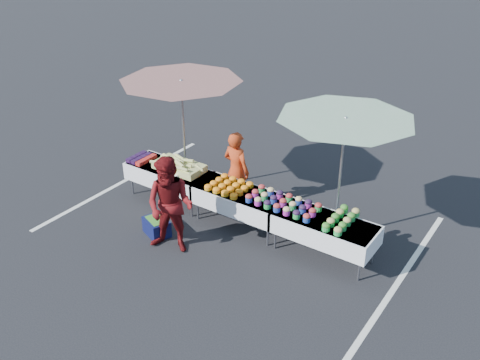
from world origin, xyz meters
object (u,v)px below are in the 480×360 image
Objects in this scene: table_center at (240,199)px; umbrella_right at (345,129)px; customer at (170,206)px; umbrella_left at (182,91)px; table_left at (169,175)px; storage_bin at (157,226)px; table_right at (324,228)px; vendor at (236,170)px.

umbrella_right is at bearing 20.53° from table_center.
umbrella_left is (-1.18, 1.82, 1.38)m from customer.
storage_bin is (0.68, -1.17, -0.41)m from table_left.
vendor is (-2.27, 0.55, 0.25)m from table_right.
umbrella_left reaches higher than storage_bin.
table_center is at bearing 67.25° from storage_bin.
umbrella_left is at bearing -176.95° from umbrella_right.
table_left is 3.60m from table_right.
umbrella_right is (3.46, 0.18, -0.07)m from umbrella_left.
table_left is at bearing 180.00° from table_center.
customer is at bearing -149.97° from table_right.
table_right is at bearing 0.00° from table_center.
customer is 3.00× the size of storage_bin.
vendor is 1.96m from storage_bin.
table_center is 1.80m from table_right.
vendor reaches higher than table_center.
table_center is 0.63× the size of umbrella_left.
table_right is (1.80, 0.00, 0.00)m from table_center.
umbrella_right is at bearing 96.53° from table_right.
table_right is 0.74× the size of umbrella_right.
storage_bin is (-2.85, -1.82, -2.05)m from umbrella_right.
customer is at bearing -57.09° from umbrella_left.
table_right is at bearing 0.00° from table_left.
customer is (1.24, -1.36, 0.33)m from table_left.
umbrella_right is (2.19, 0.10, 1.39)m from vendor.
umbrella_left is (-1.27, -0.09, 1.46)m from vendor.
vendor is at bearing 22.43° from table_left.
storage_bin is at bearing -59.93° from table_left.
table_center is at bearing 135.37° from vendor.
customer is (-0.56, -1.36, 0.33)m from table_center.
table_right reaches higher than storage_bin.
storage_bin is (-2.92, -1.17, -0.41)m from table_right.
table_left is at bearing 141.06° from storage_bin.
storage_bin is at bearing -147.44° from umbrella_right.
vendor reaches higher than table_right.
table_left is 1.46m from vendor.
umbrella_left reaches higher than table_left.
table_center reaches higher than storage_bin.
customer is at bearing -138.65° from umbrella_right.
table_left is 1.87m from customer.
vendor is 0.91× the size of customer.
customer reaches higher than vendor.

